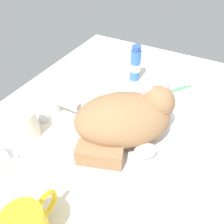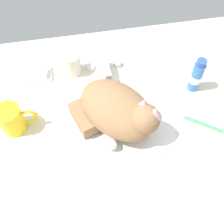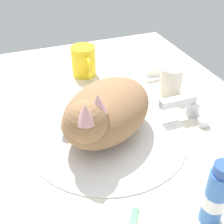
{
  "view_description": "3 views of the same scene",
  "coord_description": "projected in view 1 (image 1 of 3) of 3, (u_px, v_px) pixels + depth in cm",
  "views": [
    {
      "loc": [
        -36.5,
        -16.51,
        45.33
      ],
      "look_at": [
        0.26,
        3.11,
        7.62
      ],
      "focal_mm": 35.43,
      "sensor_mm": 36.0,
      "label": 1
    },
    {
      "loc": [
        -9.14,
        -43.05,
        72.46
      ],
      "look_at": [
        -1.45,
        -0.85,
        6.99
      ],
      "focal_mm": 44.04,
      "sensor_mm": 36.0,
      "label": 2
    },
    {
      "loc": [
        51.25,
        -18.37,
        44.9
      ],
      "look_at": [
        -2.66,
        2.15,
        4.16
      ],
      "focal_mm": 48.59,
      "sensor_mm": 36.0,
      "label": 3
    }
  ],
  "objects": [
    {
      "name": "faucet",
      "position": [
        58.0,
        105.0,
        0.66
      ],
      "size": [
        12.45,
        11.25,
        6.07
      ],
      "color": "silver",
      "rests_on": "ground_plane"
    },
    {
      "name": "toothbrush",
      "position": [
        176.0,
        89.0,
        0.75
      ],
      "size": [
        12.42,
        9.38,
        1.6
      ],
      "color": "#4CB266",
      "rests_on": "ground_plane"
    },
    {
      "name": "rinse_cup",
      "position": [
        26.0,
        124.0,
        0.58
      ],
      "size": [
        6.01,
        6.01,
        7.87
      ],
      "color": "silver",
      "rests_on": "ground_plane"
    },
    {
      "name": "ground_plane",
      "position": [
        121.0,
        141.0,
        0.61
      ],
      "size": [
        110.0,
        82.5,
        3.0
      ],
      "primitive_type": "cube",
      "color": "silver"
    },
    {
      "name": "sink_basin",
      "position": [
        122.0,
        136.0,
        0.6
      ],
      "size": [
        36.84,
        36.84,
        0.82
      ],
      "primitive_type": "cylinder",
      "color": "white",
      "rests_on": "ground_plane"
    },
    {
      "name": "toothpaste_bottle",
      "position": [
        135.0,
        64.0,
        0.77
      ],
      "size": [
        3.73,
        3.73,
        12.91
      ],
      "color": "#3870C6",
      "rests_on": "ground_plane"
    },
    {
      "name": "cat",
      "position": [
        127.0,
        118.0,
        0.55
      ],
      "size": [
        27.6,
        29.23,
        14.83
      ],
      "color": "#936B47",
      "rests_on": "sink_basin"
    }
  ]
}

